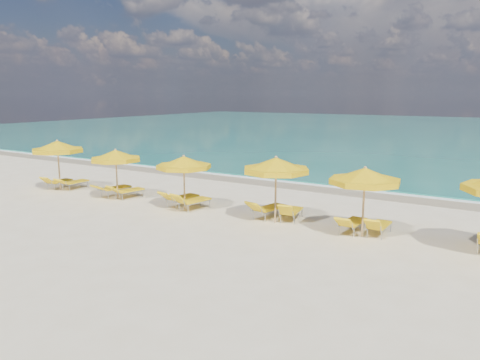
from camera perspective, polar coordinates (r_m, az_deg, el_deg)
The scene contains 20 objects.
ground_plane at distance 18.55m, azimuth -2.46°, elevation -4.37°, with size 120.00×120.00×0.00m, color beige.
ocean at distance 63.76m, azimuth 22.85°, elevation 5.41°, with size 120.00×80.00×0.30m, color #126659.
wet_sand_band at distance 24.84m, azimuth 7.23°, elevation -0.62°, with size 120.00×2.60×0.01m, color tan.
foam_line at distance 25.56m, azimuth 7.99°, elevation -0.32°, with size 120.00×1.20×0.03m, color white.
whitecap_near at distance 35.96m, azimuth 5.00°, elevation 2.86°, with size 14.00×0.36×0.05m, color white.
umbrella_1 at distance 24.78m, azimuth -21.36°, elevation 3.75°, with size 2.96×2.96×2.52m.
umbrella_2 at distance 21.92m, azimuth -14.92°, elevation 2.83°, with size 3.01×3.01×2.30m.
umbrella_3 at distance 19.28m, azimuth -6.87°, elevation 2.07°, with size 2.31×2.31×2.29m.
umbrella_4 at distance 17.16m, azimuth 4.41°, elevation 1.74°, with size 2.83×2.83×2.52m.
umbrella_5 at distance 15.96m, azimuth 14.97°, elevation 0.39°, with size 2.84×2.84×2.41m.
lounger_1_left at distance 25.58m, azimuth -21.21°, elevation -0.46°, with size 0.74×1.72×0.74m.
lounger_1_right at distance 25.05m, azimuth -19.51°, elevation -0.57°, with size 0.59×1.76×0.69m.
lounger_2_left at distance 22.80m, azimuth -15.00°, elevation -1.33°, with size 0.91×1.96×0.68m.
lounger_2_right at distance 22.17m, azimuth -13.40°, elevation -1.62°, with size 0.89×1.81×0.72m.
lounger_3_left at distance 20.19m, azimuth -7.10°, elevation -2.55°, with size 0.93×1.93×0.80m.
lounger_3_right at distance 19.52m, azimuth -5.66°, elevation -2.97°, with size 0.91×1.89×0.84m.
lounger_4_left at distance 18.18m, azimuth 3.58°, elevation -3.92°, with size 0.98×1.98×0.83m.
lounger_4_right at distance 17.92m, azimuth 6.28°, elevation -4.24°, with size 0.84×1.73×0.82m.
lounger_5_left at distance 16.76m, azimuth 13.54°, elevation -5.53°, with size 0.65×1.76×0.76m.
lounger_5_right at distance 16.68m, azimuth 16.57°, elevation -5.79°, with size 0.58×1.60×0.77m.
Camera 1 is at (10.17, -14.76, 4.76)m, focal length 35.00 mm.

